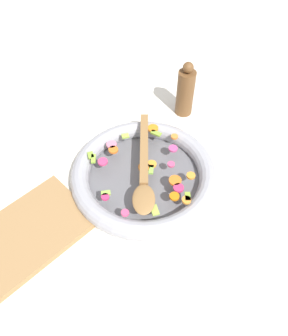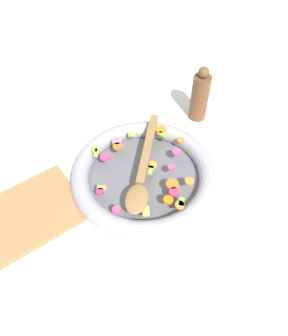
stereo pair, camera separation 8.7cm
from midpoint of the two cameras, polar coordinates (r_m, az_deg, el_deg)
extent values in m
plane|color=silver|center=(0.91, -2.74, -2.18)|extent=(4.00, 4.00, 0.00)
cylinder|color=slate|center=(0.90, -2.75, -1.95)|extent=(0.35, 0.35, 0.01)
torus|color=#9E9EA5|center=(0.89, -2.80, -1.20)|extent=(0.40, 0.40, 0.05)
cylinder|color=orange|center=(0.97, -1.01, 6.78)|extent=(0.04, 0.04, 0.01)
cylinder|color=orange|center=(0.87, -1.50, 0.50)|extent=(0.03, 0.03, 0.01)
cylinder|color=orange|center=(0.81, 2.26, -5.16)|extent=(0.04, 0.04, 0.01)
cylinder|color=orange|center=(0.84, 2.50, -2.38)|extent=(0.03, 0.03, 0.01)
cylinder|color=orange|center=(0.80, 4.34, -5.79)|extent=(0.03, 0.03, 0.01)
cylinder|color=orange|center=(0.92, -8.07, 3.00)|extent=(0.03, 0.03, 0.01)
cylinder|color=orange|center=(0.85, 5.30, -1.52)|extent=(0.03, 0.03, 0.01)
cylinder|color=orange|center=(0.87, -3.14, -0.15)|extent=(0.04, 0.04, 0.01)
cylinder|color=orange|center=(0.94, 2.71, 5.34)|extent=(0.02, 0.02, 0.01)
cube|color=#91BE48|center=(0.83, -9.67, -4.53)|extent=(0.03, 0.02, 0.01)
cube|color=#94C840|center=(0.90, -11.53, 1.44)|extent=(0.03, 0.03, 0.01)
cube|color=#A3C74A|center=(0.95, -5.91, 5.42)|extent=(0.03, 0.02, 0.01)
cube|color=#89B039|center=(0.91, -11.97, 2.03)|extent=(0.02, 0.03, 0.01)
cube|color=#A6C54A|center=(0.79, -1.32, -7.57)|extent=(0.03, 0.03, 0.01)
cube|color=#87AD33|center=(0.81, 4.58, -5.20)|extent=(0.03, 0.03, 0.01)
cube|color=#89C349|center=(0.86, -1.63, -0.46)|extent=(0.03, 0.03, 0.01)
cube|color=#8AB53A|center=(0.95, -0.51, 5.92)|extent=(0.02, 0.03, 0.01)
cylinder|color=pink|center=(0.93, -8.35, 3.88)|extent=(0.03, 0.03, 0.01)
cylinder|color=#CF3162|center=(0.82, 3.05, -3.68)|extent=(0.04, 0.04, 0.01)
cylinder|color=#DE4673|center=(0.79, -6.50, -7.99)|extent=(0.02, 0.02, 0.01)
cylinder|color=#D73D70|center=(0.89, -9.96, 0.91)|extent=(0.03, 0.03, 0.01)
cylinder|color=#DB4977|center=(0.87, 1.92, 0.47)|extent=(0.02, 0.02, 0.01)
cylinder|color=#CE4986|center=(0.91, 2.38, 3.25)|extent=(0.03, 0.03, 0.01)
cylinder|color=#D63064|center=(0.82, -10.01, -5.01)|extent=(0.02, 0.02, 0.01)
cube|color=olive|center=(0.90, -2.73, 3.49)|extent=(0.20, 0.20, 0.01)
ellipsoid|color=olive|center=(0.79, -3.19, -5.66)|extent=(0.10, 0.10, 0.01)
cylinder|color=brown|center=(1.06, 4.81, 12.75)|extent=(0.06, 0.06, 0.15)
sphere|color=brown|center=(1.01, 5.17, 16.93)|extent=(0.03, 0.03, 0.03)
cube|color=#9E7547|center=(0.87, -22.32, -10.63)|extent=(0.29, 0.20, 0.02)
camera|label=1|loc=(0.04, -92.87, -3.45)|focal=35.00mm
camera|label=2|loc=(0.04, 87.13, 3.45)|focal=35.00mm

